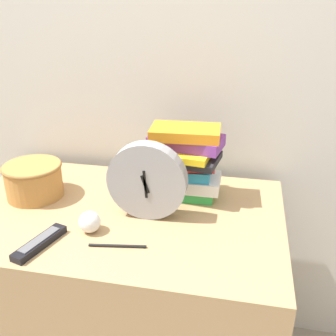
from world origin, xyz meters
TOP-DOWN VIEW (x-y plane):
  - wall_back at (0.00, 0.72)m, footprint 6.00×0.04m
  - desk at (0.00, 0.32)m, footprint 1.02×0.65m
  - desk_clock at (0.10, 0.31)m, footprint 0.24×0.05m
  - book_stack at (0.19, 0.47)m, footprint 0.25×0.19m
  - basket at (-0.31, 0.37)m, footprint 0.19×0.19m
  - tv_remote at (-0.15, 0.10)m, footprint 0.09×0.18m
  - crumpled_paper_ball at (-0.04, 0.20)m, footprint 0.06×0.06m
  - pen at (0.06, 0.14)m, footprint 0.16×0.03m

SIDE VIEW (x-z plane):
  - desk at x=0.00m, z-range 0.00..0.74m
  - pen at x=0.06m, z-range 0.74..0.74m
  - tv_remote at x=-0.15m, z-range 0.74..0.76m
  - crumpled_paper_ball at x=-0.04m, z-range 0.74..0.80m
  - basket at x=-0.31m, z-range 0.74..0.86m
  - desk_clock at x=0.10m, z-range 0.74..0.98m
  - book_stack at x=0.19m, z-range 0.74..0.99m
  - wall_back at x=0.00m, z-range 0.00..2.40m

